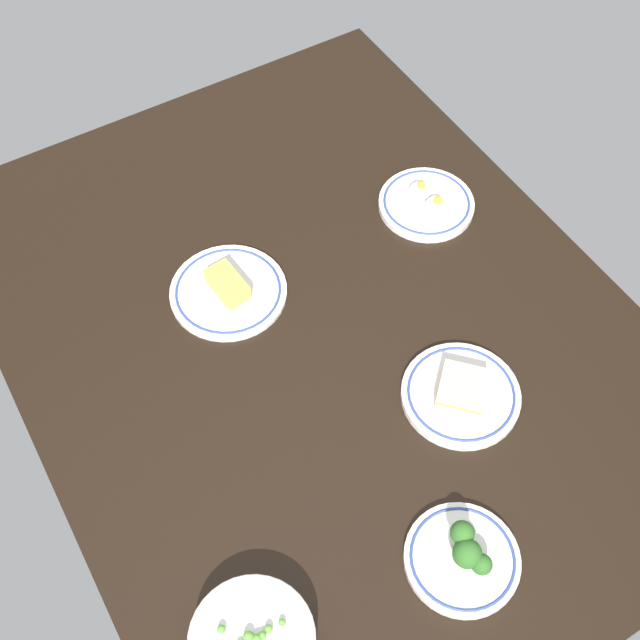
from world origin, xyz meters
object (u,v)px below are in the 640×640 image
(plate_sandwich, at_px, (461,393))
(plate_broccoli, at_px, (464,557))
(plate_cheese, at_px, (228,290))
(plate_eggs, at_px, (427,203))

(plate_sandwich, bearing_deg, plate_broccoli, 144.10)
(plate_broccoli, bearing_deg, plate_sandwich, -35.90)
(plate_cheese, relative_size, plate_sandwich, 1.07)
(plate_cheese, relative_size, plate_eggs, 1.14)
(plate_broccoli, bearing_deg, plate_cheese, 6.49)
(plate_broccoli, xyz_separation_m, plate_sandwich, (0.23, -0.17, -0.00))
(plate_broccoli, bearing_deg, plate_eggs, -30.85)
(plate_cheese, xyz_separation_m, plate_sandwich, (-0.40, -0.24, 0.00))
(plate_eggs, distance_m, plate_broccoli, 0.72)
(plate_cheese, distance_m, plate_eggs, 0.44)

